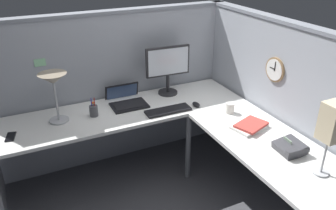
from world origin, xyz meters
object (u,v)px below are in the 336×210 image
desk_lamp_dome (53,83)px  wall_clock (275,70)px  keyboard (168,110)px  pen_cup (94,111)px  book_stack (250,126)px  computer_mouse (196,104)px  cell_phone (11,137)px  monitor (168,67)px  coffee_mug (230,108)px  office_phone (290,148)px  desk_lamp_paper (332,124)px  laptop (126,100)px

desk_lamp_dome → wall_clock: bearing=-21.1°
keyboard → pen_cup: pen_cup is taller
keyboard → wall_clock: wall_clock is taller
desk_lamp_dome → book_stack: size_ratio=1.36×
computer_mouse → desk_lamp_dome: bearing=168.2°
pen_cup → cell_phone: bearing=-173.7°
cell_phone → pen_cup: bearing=19.0°
desk_lamp_dome → keyboard: bearing=-14.7°
monitor → keyboard: size_ratio=1.16×
book_stack → coffee_mug: size_ratio=3.42×
office_phone → book_stack: bearing=95.9°
cell_phone → coffee_mug: size_ratio=1.50×
office_phone → wall_clock: size_ratio=1.00×
keyboard → computer_mouse: (0.29, -0.01, 0.01)m
book_stack → desk_lamp_paper: (0.05, -0.71, 0.36)m
desk_lamp_dome → monitor: bearing=6.5°
office_phone → cell_phone: bearing=148.8°
cell_phone → computer_mouse: bearing=7.6°
coffee_mug → office_phone: bearing=-87.6°
office_phone → book_stack: (-0.04, 0.43, -0.02)m
book_stack → keyboard: bearing=130.1°
laptop → wall_clock: size_ratio=1.75×
book_stack → wall_clock: size_ratio=1.49×
computer_mouse → office_phone: office_phone is taller
computer_mouse → desk_lamp_paper: 1.36m
wall_clock → desk_lamp_paper: bearing=-108.5°
book_stack → laptop: bearing=129.5°
monitor → book_stack: size_ratio=1.52×
desk_lamp_dome → desk_lamp_paper: size_ratio=0.84×
pen_cup → office_phone: bearing=-46.0°
office_phone → coffee_mug: (-0.03, 0.74, 0.01)m
cell_phone → coffee_mug: (1.85, -0.40, 0.04)m
desk_lamp_dome → cell_phone: 0.55m
keyboard → pen_cup: bearing=162.7°
computer_mouse → pen_cup: 0.96m
cell_phone → book_stack: 1.97m
laptop → pen_cup: size_ratio=2.14×
office_phone → wall_clock: bearing=62.9°
monitor → computer_mouse: monitor is taller
laptop → cell_phone: bearing=-168.1°
pen_cup → monitor: bearing=11.4°
computer_mouse → book_stack: 0.60m
laptop → office_phone: laptop is taller
desk_lamp_paper → desk_lamp_dome: bearing=133.9°
pen_cup → book_stack: pen_cup is taller
keyboard → coffee_mug: coffee_mug is taller
coffee_mug → book_stack: bearing=-92.5°
desk_lamp_dome → desk_lamp_paper: desk_lamp_paper is taller
coffee_mug → wall_clock: wall_clock is taller
keyboard → cell_phone: 1.36m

